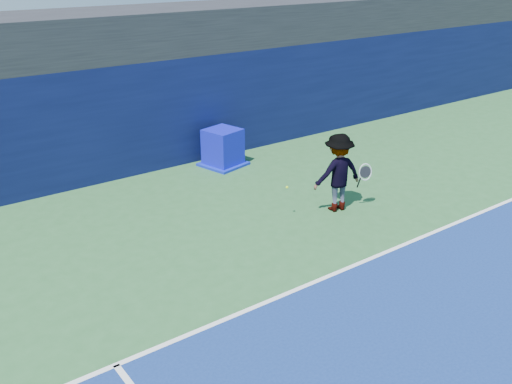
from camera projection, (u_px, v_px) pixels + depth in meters
ground at (496, 343)px, 8.88m from camera, size 80.00×80.00×0.00m
baseline at (357, 264)px, 11.11m from camera, size 24.00×0.10×0.01m
stadium_band at (148, 30)px, 16.05m from camera, size 36.00×3.00×1.20m
back_wall_assembly at (169, 110)px, 16.12m from camera, size 36.00×1.03×3.00m
equipment_cart at (223, 149)px, 16.15m from camera, size 1.33×1.33×1.06m
tennis_player at (338, 173)px, 13.17m from camera, size 1.41×0.90×1.86m
tennis_ball at (287, 187)px, 12.78m from camera, size 0.06×0.06×0.06m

